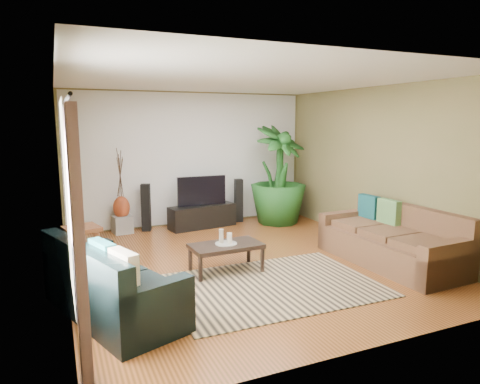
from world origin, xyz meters
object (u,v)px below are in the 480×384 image
television (202,191)px  speaker_right (239,200)px  pedestal (122,224)px  speaker_left (146,208)px  side_table (83,243)px  sofa_right (390,236)px  vase (121,208)px  potted_plant (278,175)px  sofa_left (112,277)px  tv_stand (202,216)px  coffee_table (226,258)px

television → speaker_right: size_ratio=1.09×
television → pedestal: bearing=173.9°
speaker_left → side_table: speaker_left is taller
speaker_right → pedestal: size_ratio=2.67×
side_table → sofa_right: bearing=-25.4°
speaker_left → vase: speaker_left is taller
potted_plant → pedestal: 3.27m
sofa_left → speaker_right: bearing=-60.0°
tv_stand → speaker_left: 1.12m
coffee_table → speaker_right: (1.39, 2.77, 0.25)m
coffee_table → vase: vase is taller
television → vase: (-1.55, 0.17, -0.25)m
coffee_table → vase: size_ratio=2.29×
sofa_left → pedestal: 3.59m
tv_stand → speaker_right: speaker_right is taller
tv_stand → side_table: bearing=-161.4°
television → sofa_right: bearing=-59.8°
potted_plant → tv_stand: bearing=170.7°
speaker_right → potted_plant: 1.01m
coffee_table → tv_stand: (0.51, 2.59, 0.02)m
sofa_right → speaker_right: speaker_right is taller
potted_plant → pedestal: size_ratio=5.97×
sofa_right → coffee_table: sofa_right is taller
coffee_table → sofa_left: bearing=-158.2°
speaker_left → tv_stand: bearing=10.1°
sofa_right → vase: (-3.43, 3.40, 0.07)m
coffee_table → tv_stand: tv_stand is taller
sofa_right → side_table: sofa_right is taller
coffee_table → speaker_left: speaker_left is taller
coffee_table → pedestal: coffee_table is taller
speaker_left → vase: 0.46m
coffee_table → side_table: size_ratio=1.90×
pedestal → vase: (0.00, 0.00, 0.33)m
television → speaker_left: (-1.08, 0.17, -0.29)m
sofa_right → side_table: bearing=-117.8°
potted_plant → side_table: potted_plant is taller
potted_plant → vase: potted_plant is taller
speaker_left → speaker_right: (1.96, 0.00, -0.00)m
sofa_right → television: (-1.88, 3.23, 0.32)m
sofa_right → tv_stand: 3.73m
coffee_table → speaker_left: 2.84m
television → potted_plant: potted_plant is taller
sofa_right → pedestal: size_ratio=6.51×
sofa_left → potted_plant: 4.88m
coffee_table → vase: bearing=107.5°
pedestal → tv_stand: bearing=-6.9°
vase → side_table: size_ratio=0.83×
speaker_left → speaker_right: 1.96m
pedestal → side_table: bearing=-119.6°
speaker_left → potted_plant: bearing=10.4°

